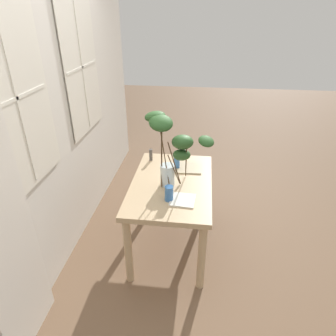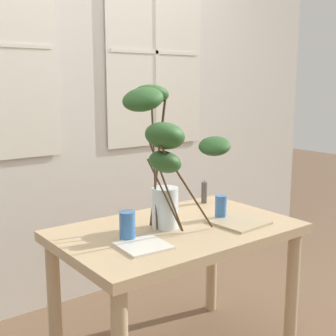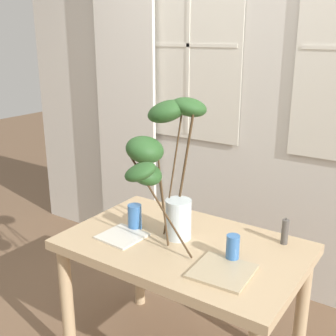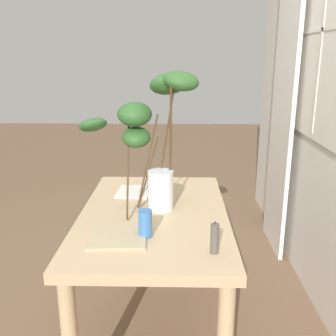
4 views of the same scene
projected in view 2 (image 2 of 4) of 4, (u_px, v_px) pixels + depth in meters
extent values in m
cube|color=beige|center=(79.00, 106.00, 3.01)|extent=(4.38, 0.12, 2.61)
cube|color=white|center=(156.00, 52.00, 3.24)|extent=(0.75, 0.01, 1.25)
cube|color=silver|center=(156.00, 52.00, 3.23)|extent=(0.82, 0.01, 1.32)
cube|color=silver|center=(157.00, 52.00, 3.23)|extent=(0.02, 0.01, 1.25)
cube|color=silver|center=(157.00, 52.00, 3.23)|extent=(0.75, 0.01, 0.02)
cube|color=tan|center=(177.00, 232.00, 2.30)|extent=(1.19, 0.75, 0.05)
cylinder|color=tan|center=(292.00, 294.00, 2.44)|extent=(0.07, 0.07, 0.69)
cylinder|color=tan|center=(55.00, 307.00, 2.30)|extent=(0.07, 0.07, 0.69)
cylinder|color=tan|center=(212.00, 258.00, 2.93)|extent=(0.07, 0.07, 0.69)
cylinder|color=silver|center=(165.00, 208.00, 2.27)|extent=(0.13, 0.13, 0.20)
cylinder|color=silver|center=(165.00, 220.00, 2.28)|extent=(0.12, 0.12, 0.07)
cylinder|color=#47331E|center=(188.00, 189.00, 2.13)|extent=(0.34, 0.03, 0.44)
ellipsoid|color=#285123|center=(215.00, 146.00, 1.96)|extent=(0.16, 0.15, 0.13)
cylinder|color=#47331E|center=(165.00, 195.00, 2.18)|extent=(0.14, 0.11, 0.36)
ellipsoid|color=#285123|center=(165.00, 162.00, 2.06)|extent=(0.23, 0.21, 0.16)
cylinder|color=#47331E|center=(154.00, 164.00, 2.22)|extent=(0.05, 0.11, 0.63)
ellipsoid|color=#285123|center=(143.00, 99.00, 2.15)|extent=(0.27, 0.27, 0.18)
cylinder|color=#47331E|center=(158.00, 161.00, 2.27)|extent=(0.11, 0.02, 0.65)
ellipsoid|color=#285123|center=(151.00, 94.00, 2.25)|extent=(0.20, 0.20, 0.14)
cylinder|color=#47331E|center=(165.00, 183.00, 2.16)|extent=(0.15, 0.12, 0.48)
ellipsoid|color=#285123|center=(165.00, 136.00, 2.04)|extent=(0.27, 0.25, 0.17)
cylinder|color=#386BAD|center=(127.00, 226.00, 2.10)|extent=(0.07, 0.07, 0.14)
cylinder|color=#386BAD|center=(221.00, 207.00, 2.43)|extent=(0.06, 0.06, 0.12)
cube|color=silver|center=(143.00, 245.00, 2.02)|extent=(0.22, 0.22, 0.01)
cube|color=tan|center=(239.00, 222.00, 2.36)|extent=(0.26, 0.26, 0.01)
cylinder|color=#514C47|center=(204.00, 192.00, 2.75)|extent=(0.03, 0.03, 0.13)
cylinder|color=black|center=(204.00, 181.00, 2.73)|extent=(0.00, 0.00, 0.01)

